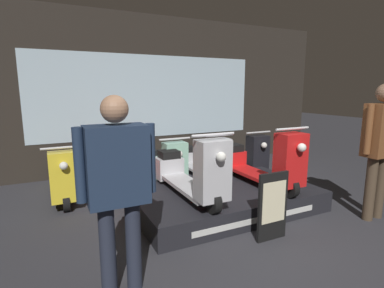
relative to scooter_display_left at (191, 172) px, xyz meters
The scene contains 13 objects.
ground_plane 1.23m from the scooter_display_left, 70.31° to the right, with size 30.00×30.00×0.00m, color #2D2D33.
shop_wall_back 2.92m from the scooter_display_left, 82.57° to the left, with size 8.70×0.09×3.20m.
display_platform 0.77m from the scooter_display_left, ahead, with size 2.59×1.59×0.29m.
scooter_display_left is the anchor object (origin of this frame).
scooter_display_right 1.17m from the scooter_display_left, ahead, with size 0.53×1.74×0.93m.
scooter_backrow_0 2.17m from the scooter_display_left, 133.96° to the left, with size 0.53×1.74×0.93m.
scooter_backrow_1 1.71m from the scooter_display_left, 112.89° to the left, with size 0.53×1.74×0.93m.
scooter_backrow_2 1.59m from the scooter_display_left, 83.18° to the left, with size 0.53×1.74×0.93m.
scooter_backrow_3 1.88m from the scooter_display_left, 56.51° to the left, with size 0.53×1.74×0.93m.
scooter_backrow_4 2.44m from the scooter_display_left, 39.73° to the left, with size 0.53×1.74×0.93m.
person_left_browsing 1.64m from the scooter_display_left, 137.20° to the right, with size 0.64×0.27×1.67m.
person_right_browsing 2.47m from the scooter_display_left, 26.50° to the right, with size 0.60×0.25×1.78m.
price_sign_board 1.13m from the scooter_display_left, 58.78° to the right, with size 0.39×0.04×0.80m.
Camera 1 is at (-2.00, -2.42, 1.71)m, focal length 28.00 mm.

